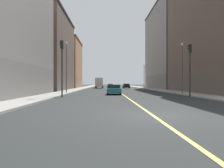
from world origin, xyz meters
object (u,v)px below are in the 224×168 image
object	(u,v)px
building_left_mid	(175,48)
street_lamp_left_near	(182,63)
car_maroon	(110,86)
car_red	(125,86)
street_lamp_left_far	(144,74)
traffic_light_left_near	(190,63)
box_truck	(99,83)
street_lamp_right_near	(66,62)
car_teal	(114,90)
building_right_midblock	(39,53)
building_right_distant	(60,64)
car_black	(126,86)
traffic_light_right_near	(62,61)

from	to	relation	value
building_left_mid	street_lamp_left_near	distance (m)	30.77
building_left_mid	car_maroon	size ratio (longest dim) A/B	5.82
car_red	car_maroon	bearing A→B (deg)	-130.48
street_lamp_left_near	street_lamp_left_far	distance (m)	30.20
street_lamp_left_near	street_lamp_left_far	size ratio (longest dim) A/B	1.07
traffic_light_left_near	box_truck	distance (m)	43.29
street_lamp_right_near	street_lamp_left_far	world-z (taller)	street_lamp_right_near
car_teal	box_truck	size ratio (longest dim) A/B	0.61
building_right_midblock	street_lamp_left_far	distance (m)	27.86
building_left_mid	box_truck	distance (m)	23.61
traffic_light_left_near	street_lamp_left_far	size ratio (longest dim) A/B	0.92
street_lamp_right_near	building_left_mid	bearing A→B (deg)	47.00
building_right_midblock	street_lamp_left_far	xyz separation A→B (m)	(24.23, 13.21, -3.81)
building_left_mid	building_right_distant	world-z (taller)	building_left_mid
street_lamp_left_near	car_maroon	world-z (taller)	street_lamp_left_near
car_red	box_truck	bearing A→B (deg)	-130.30
building_right_distant	car_black	bearing A→B (deg)	-7.19
building_left_mid	traffic_light_left_near	distance (m)	36.26
building_right_midblock	building_right_distant	distance (m)	21.01
building_right_midblock	street_lamp_left_far	bearing A→B (deg)	28.59
street_lamp_left_far	car_teal	distance (m)	31.34
traffic_light_right_near	car_black	xyz separation A→B (m)	(10.82, 40.90, -3.35)
traffic_light_left_near	car_red	world-z (taller)	traffic_light_left_near
car_black	street_lamp_right_near	bearing A→B (deg)	-109.95
box_truck	street_lamp_left_far	bearing A→B (deg)	-26.42
car_teal	traffic_light_left_near	bearing A→B (deg)	-35.55
building_right_distant	traffic_light_right_near	xyz separation A→B (m)	(9.09, -43.41, -3.24)
car_black	car_red	xyz separation A→B (m)	(0.67, 11.03, -0.02)
car_red	box_truck	xyz separation A→B (m)	(-8.65, -10.20, 0.96)
building_right_distant	car_red	world-z (taller)	building_right_distant
street_lamp_right_near	building_right_distant	bearing A→B (deg)	103.03
street_lamp_left_far	car_red	xyz separation A→B (m)	(-3.66, 16.32, -3.42)
traffic_light_right_near	car_red	distance (m)	53.29
building_right_distant	car_maroon	world-z (taller)	building_right_distant
car_red	traffic_light_right_near	bearing A→B (deg)	-102.47
car_teal	car_red	distance (m)	46.41
building_left_mid	traffic_light_right_near	xyz separation A→B (m)	(-23.25, -34.37, -6.88)
car_red	building_left_mid	bearing A→B (deg)	-56.19
car_black	car_maroon	size ratio (longest dim) A/B	0.98
car_teal	car_maroon	bearing A→B (deg)	89.71
building_right_distant	car_black	world-z (taller)	building_right_distant
car_red	box_truck	distance (m)	13.41
car_red	street_lamp_left_far	bearing A→B (deg)	-77.36
building_right_distant	street_lamp_left_far	world-z (taller)	building_right_distant
car_maroon	box_truck	world-z (taller)	box_truck
street_lamp_right_near	traffic_light_right_near	bearing A→B (deg)	-83.30
traffic_light_right_near	car_black	world-z (taller)	traffic_light_right_near
street_lamp_right_near	street_lamp_left_far	distance (m)	31.66
building_right_midblock	street_lamp_right_near	size ratio (longest dim) A/B	2.70
street_lamp_left_far	traffic_light_left_near	bearing A→B (deg)	-91.63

